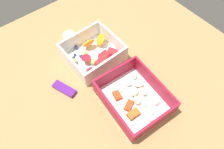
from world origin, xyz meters
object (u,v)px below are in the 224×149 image
object	(u,v)px
pasta_container	(134,98)
fruit_bowl	(93,54)
candy_bar	(64,89)
paper_cup_liner	(69,37)

from	to	relation	value
pasta_container	fruit_bowl	world-z (taller)	fruit_bowl
candy_bar	pasta_container	bearing A→B (deg)	-138.75
candy_bar	paper_cup_liner	bearing A→B (deg)	-36.89
paper_cup_liner	pasta_container	bearing A→B (deg)	-177.49
pasta_container	fruit_bowl	size ratio (longest dim) A/B	1.20
pasta_container	paper_cup_liner	world-z (taller)	pasta_container
paper_cup_liner	candy_bar	bearing A→B (deg)	143.11
pasta_container	candy_bar	size ratio (longest dim) A/B	2.74
fruit_bowl	paper_cup_liner	world-z (taller)	fruit_bowl
candy_bar	fruit_bowl	bearing A→B (deg)	-72.80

